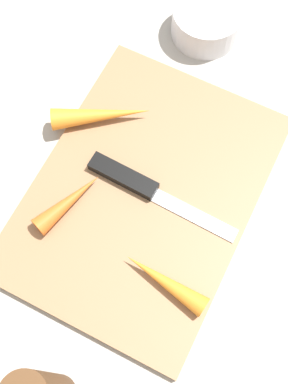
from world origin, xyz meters
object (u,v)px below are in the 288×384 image
knife (133,181)px  carrot_medium (165,282)px  cutting_board (144,194)px  small_bowl (206,22)px  carrot_longest (101,115)px  carrot_shortest (69,202)px

knife → carrot_medium: 0.13m
cutting_board → small_bowl: 0.26m
carrot_longest → knife: bearing=-71.0°
cutting_board → small_bowl: small_bowl is taller
knife → carrot_longest: carrot_longest is taller
carrot_shortest → carrot_longest: bearing=29.9°
cutting_board → carrot_longest: size_ratio=2.85×
cutting_board → knife: (-0.00, -0.02, 0.01)m
knife → carrot_longest: (-0.06, -0.08, 0.01)m
carrot_medium → carrot_longest: size_ratio=0.84×
carrot_medium → small_bowl: small_bowl is taller
cutting_board → knife: knife is taller
knife → small_bowl: (-0.26, -0.02, 0.01)m
knife → carrot_shortest: 0.08m
knife → carrot_shortest: bearing=-130.1°
cutting_board → carrot_medium: carrot_medium is taller
carrot_longest → carrot_shortest: size_ratio=1.31×
carrot_longest → carrot_shortest: (0.12, 0.02, -0.00)m
carrot_medium → carrot_shortest: bearing=-6.1°
carrot_longest → carrot_medium: bearing=-75.7°
carrot_medium → carrot_shortest: size_ratio=1.09×
carrot_medium → small_bowl: bearing=-65.8°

